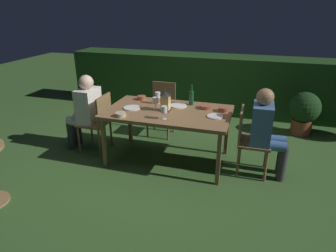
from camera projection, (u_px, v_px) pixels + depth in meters
name	position (u px, v px, depth m)	size (l,w,h in m)	color
ground_plane	(168.00, 159.00, 4.25)	(16.00, 16.00, 0.00)	#385B28
dining_table	(168.00, 114.00, 3.99)	(1.67, 0.99, 0.75)	olive
chair_head_far	(249.00, 138.00, 3.77)	(0.40, 0.42, 0.87)	brown
person_in_blue	(266.00, 129.00, 3.66)	(0.48, 0.38, 1.15)	#426699
chair_side_right_a	(162.00, 106.00, 4.95)	(0.42, 0.40, 0.87)	brown
chair_head_near	(98.00, 120.00, 4.36)	(0.40, 0.42, 0.87)	brown
person_in_cream	(85.00, 109.00, 4.35)	(0.48, 0.38, 1.15)	white
lantern_centerpiece	(166.00, 100.00, 3.91)	(0.15, 0.15, 0.27)	black
green_bottle_on_table	(191.00, 97.00, 4.16)	(0.07, 0.07, 0.29)	#144723
wine_glass_a	(158.00, 96.00, 4.20)	(0.08, 0.08, 0.17)	silver
wine_glass_b	(155.00, 101.00, 3.96)	(0.08, 0.08, 0.17)	silver
wine_glass_c	(164.00, 110.00, 3.63)	(0.08, 0.08, 0.17)	silver
plate_a	(132.00, 108.00, 4.05)	(0.23, 0.23, 0.01)	white
plate_b	(178.00, 106.00, 4.13)	(0.24, 0.24, 0.01)	white
plate_c	(215.00, 116.00, 3.74)	(0.21, 0.21, 0.01)	silver
bowl_olives	(223.00, 109.00, 3.93)	(0.14, 0.14, 0.06)	#9E5138
bowl_bread	(120.00, 114.00, 3.75)	(0.14, 0.14, 0.05)	#BCAD8E
bowl_salad	(206.00, 107.00, 4.04)	(0.17, 0.17, 0.05)	#9E5138
bowl_dip	(142.00, 98.00, 4.40)	(0.13, 0.13, 0.06)	#9E5138
hedge_backdrop	(201.00, 82.00, 6.12)	(5.46, 0.71, 1.12)	#1E4219
potted_plant_by_hedge	(304.00, 111.00, 4.93)	(0.51, 0.51, 0.74)	brown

